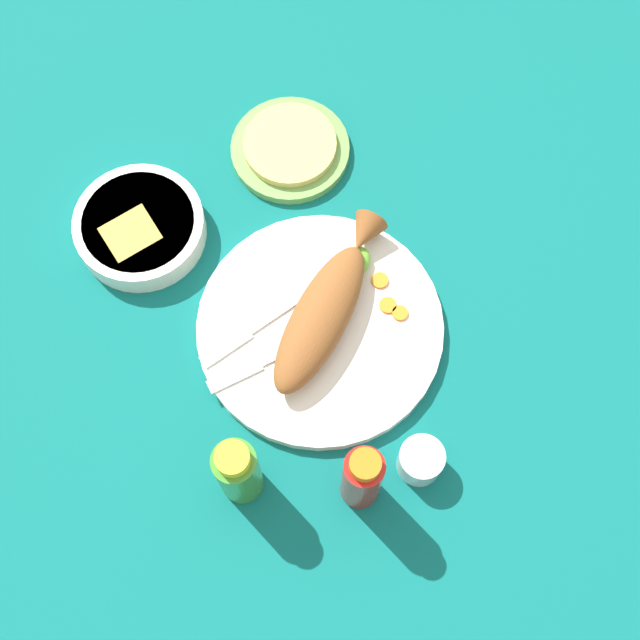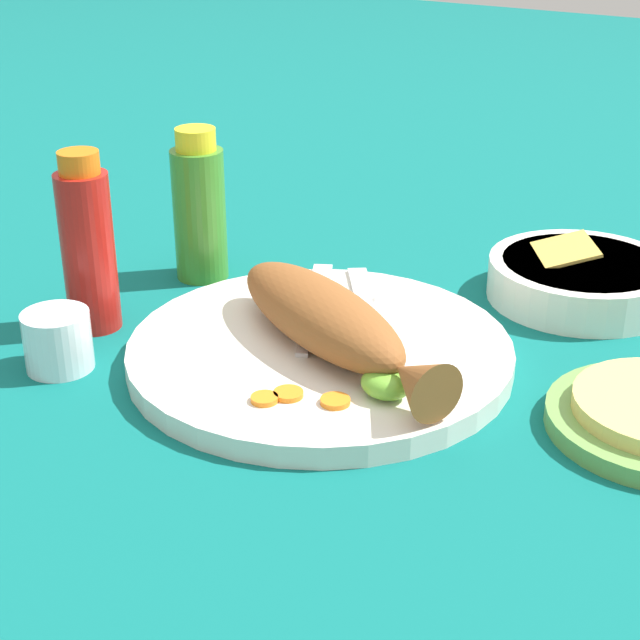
{
  "view_description": "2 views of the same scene",
  "coord_description": "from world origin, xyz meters",
  "px_view_note": "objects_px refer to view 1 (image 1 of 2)",
  "views": [
    {
      "loc": [
        0.39,
        0.01,
        1.06
      ],
      "look_at": [
        0.0,
        0.0,
        0.04
      ],
      "focal_mm": 50.0,
      "sensor_mm": 36.0,
      "label": 1
    },
    {
      "loc": [
        -0.38,
        0.59,
        0.37
      ],
      "look_at": [
        0.0,
        0.0,
        0.04
      ],
      "focal_mm": 55.0,
      "sensor_mm": 36.0,
      "label": 2
    }
  ],
  "objects_px": {
    "fried_fish": "(325,308)",
    "fork_far": "(256,328)",
    "salt_cup": "(420,461)",
    "guacamole_bowl": "(140,227)",
    "tortilla_plate": "(290,150)",
    "hot_sauce_bottle_green": "(238,471)",
    "hot_sauce_bottle_red": "(362,478)",
    "fork_near": "(268,360)",
    "main_plate": "(320,328)"
  },
  "relations": [
    {
      "from": "fork_near",
      "to": "tortilla_plate",
      "type": "height_order",
      "value": "fork_near"
    },
    {
      "from": "fork_near",
      "to": "salt_cup",
      "type": "distance_m",
      "value": 0.22
    },
    {
      "from": "salt_cup",
      "to": "fork_far",
      "type": "bearing_deg",
      "value": -129.46
    },
    {
      "from": "main_plate",
      "to": "hot_sauce_bottle_red",
      "type": "relative_size",
      "value": 1.98
    },
    {
      "from": "salt_cup",
      "to": "fried_fish",
      "type": "bearing_deg",
      "value": -148.01
    },
    {
      "from": "main_plate",
      "to": "fork_far",
      "type": "height_order",
      "value": "fork_far"
    },
    {
      "from": "fried_fish",
      "to": "fork_far",
      "type": "distance_m",
      "value": 0.09
    },
    {
      "from": "salt_cup",
      "to": "guacamole_bowl",
      "type": "bearing_deg",
      "value": -130.23
    },
    {
      "from": "hot_sauce_bottle_red",
      "to": "hot_sauce_bottle_green",
      "type": "relative_size",
      "value": 1.07
    },
    {
      "from": "salt_cup",
      "to": "hot_sauce_bottle_green",
      "type": "bearing_deg",
      "value": -83.31
    },
    {
      "from": "fried_fish",
      "to": "fork_near",
      "type": "xyz_separation_m",
      "value": [
        0.06,
        -0.07,
        -0.02
      ]
    },
    {
      "from": "hot_sauce_bottle_red",
      "to": "hot_sauce_bottle_green",
      "type": "xyz_separation_m",
      "value": [
        -0.01,
        -0.14,
        -0.01
      ]
    },
    {
      "from": "main_plate",
      "to": "hot_sauce_bottle_green",
      "type": "distance_m",
      "value": 0.22
    },
    {
      "from": "tortilla_plate",
      "to": "hot_sauce_bottle_green",
      "type": "bearing_deg",
      "value": -5.59
    },
    {
      "from": "main_plate",
      "to": "hot_sauce_bottle_green",
      "type": "xyz_separation_m",
      "value": [
        0.19,
        -0.09,
        0.06
      ]
    },
    {
      "from": "salt_cup",
      "to": "fork_near",
      "type": "bearing_deg",
      "value": -123.7
    },
    {
      "from": "fried_fish",
      "to": "hot_sauce_bottle_red",
      "type": "xyz_separation_m",
      "value": [
        0.21,
        0.04,
        0.03
      ]
    },
    {
      "from": "main_plate",
      "to": "salt_cup",
      "type": "distance_m",
      "value": 0.21
    },
    {
      "from": "hot_sauce_bottle_green",
      "to": "tortilla_plate",
      "type": "distance_m",
      "value": 0.46
    },
    {
      "from": "fork_near",
      "to": "tortilla_plate",
      "type": "bearing_deg",
      "value": -121.16
    },
    {
      "from": "fork_near",
      "to": "main_plate",
      "type": "bearing_deg",
      "value": -171.4
    },
    {
      "from": "main_plate",
      "to": "guacamole_bowl",
      "type": "relative_size",
      "value": 1.83
    },
    {
      "from": "fork_far",
      "to": "tortilla_plate",
      "type": "xyz_separation_m",
      "value": [
        -0.26,
        0.04,
        -0.01
      ]
    },
    {
      "from": "salt_cup",
      "to": "main_plate",
      "type": "bearing_deg",
      "value": -144.58
    },
    {
      "from": "fork_far",
      "to": "main_plate",
      "type": "bearing_deg",
      "value": 146.04
    },
    {
      "from": "fried_fish",
      "to": "hot_sauce_bottle_green",
      "type": "xyz_separation_m",
      "value": [
        0.21,
        -0.1,
        0.03
      ]
    },
    {
      "from": "main_plate",
      "to": "tortilla_plate",
      "type": "height_order",
      "value": "main_plate"
    },
    {
      "from": "guacamole_bowl",
      "to": "hot_sauce_bottle_red",
      "type": "bearing_deg",
      "value": 40.62
    },
    {
      "from": "hot_sauce_bottle_red",
      "to": "fork_far",
      "type": "bearing_deg",
      "value": -146.57
    },
    {
      "from": "hot_sauce_bottle_green",
      "to": "guacamole_bowl",
      "type": "distance_m",
      "value": 0.36
    },
    {
      "from": "fork_near",
      "to": "fork_far",
      "type": "bearing_deg",
      "value": -96.38
    },
    {
      "from": "fork_far",
      "to": "fried_fish",
      "type": "bearing_deg",
      "value": 154.53
    },
    {
      "from": "tortilla_plate",
      "to": "main_plate",
      "type": "bearing_deg",
      "value": 9.72
    },
    {
      "from": "hot_sauce_bottle_green",
      "to": "salt_cup",
      "type": "distance_m",
      "value": 0.22
    },
    {
      "from": "hot_sauce_bottle_green",
      "to": "salt_cup",
      "type": "height_order",
      "value": "hot_sauce_bottle_green"
    },
    {
      "from": "hot_sauce_bottle_green",
      "to": "guacamole_bowl",
      "type": "relative_size",
      "value": 0.86
    },
    {
      "from": "hot_sauce_bottle_red",
      "to": "guacamole_bowl",
      "type": "xyz_separation_m",
      "value": [
        -0.33,
        -0.29,
        -0.05
      ]
    },
    {
      "from": "fried_fish",
      "to": "salt_cup",
      "type": "distance_m",
      "value": 0.22
    },
    {
      "from": "guacamole_bowl",
      "to": "fork_far",
      "type": "bearing_deg",
      "value": 48.81
    },
    {
      "from": "fried_fish",
      "to": "fork_near",
      "type": "distance_m",
      "value": 0.1
    },
    {
      "from": "hot_sauce_bottle_red",
      "to": "fork_near",
      "type": "bearing_deg",
      "value": -143.68
    },
    {
      "from": "hot_sauce_bottle_red",
      "to": "salt_cup",
      "type": "height_order",
      "value": "hot_sauce_bottle_red"
    },
    {
      "from": "hot_sauce_bottle_green",
      "to": "main_plate",
      "type": "bearing_deg",
      "value": 155.37
    },
    {
      "from": "fork_near",
      "to": "guacamole_bowl",
      "type": "bearing_deg",
      "value": -73.63
    },
    {
      "from": "fork_far",
      "to": "guacamole_bowl",
      "type": "relative_size",
      "value": 0.92
    },
    {
      "from": "tortilla_plate",
      "to": "hot_sauce_bottle_red",
      "type": "bearing_deg",
      "value": 11.54
    },
    {
      "from": "guacamole_bowl",
      "to": "tortilla_plate",
      "type": "distance_m",
      "value": 0.23
    },
    {
      "from": "main_plate",
      "to": "salt_cup",
      "type": "height_order",
      "value": "salt_cup"
    },
    {
      "from": "fried_fish",
      "to": "fork_far",
      "type": "bearing_deg",
      "value": -53.22
    },
    {
      "from": "main_plate",
      "to": "hot_sauce_bottle_green",
      "type": "height_order",
      "value": "hot_sauce_bottle_green"
    }
  ]
}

